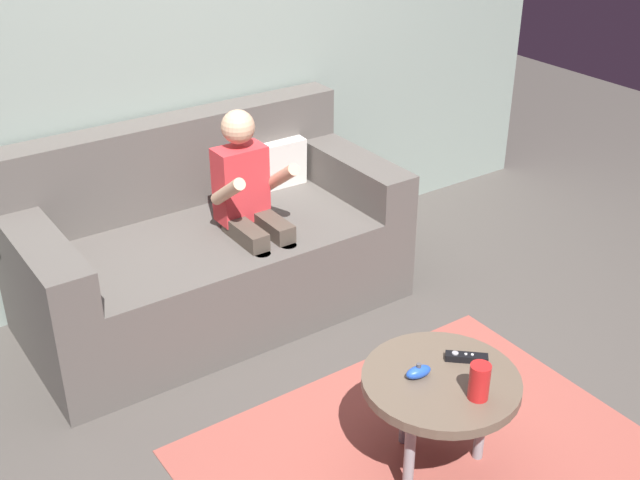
% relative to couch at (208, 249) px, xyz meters
% --- Properties ---
extents(ground_plane, '(8.20, 8.20, 0.00)m').
position_rel_couch_xyz_m(ground_plane, '(0.21, -1.06, -0.29)').
color(ground_plane, '#4C4742').
extents(wall_back, '(4.10, 0.05, 2.50)m').
position_rel_couch_xyz_m(wall_back, '(0.21, 0.39, 0.96)').
color(wall_back, gray).
rests_on(wall_back, ground).
extents(couch, '(1.63, 0.80, 0.82)m').
position_rel_couch_xyz_m(couch, '(0.00, 0.00, 0.00)').
color(couch, '#56514C').
rests_on(couch, ground).
extents(person_seated_on_couch, '(0.30, 0.37, 0.93)m').
position_rel_couch_xyz_m(person_seated_on_couch, '(0.13, -0.18, 0.24)').
color(person_seated_on_couch, '#4C4238').
rests_on(person_seated_on_couch, ground).
extents(coffee_table, '(0.52, 0.52, 0.39)m').
position_rel_couch_xyz_m(coffee_table, '(0.14, -1.35, 0.05)').
color(coffee_table, brown).
rests_on(coffee_table, ground).
extents(area_rug, '(1.53, 1.25, 0.01)m').
position_rel_couch_xyz_m(area_rug, '(0.14, -1.35, -0.29)').
color(area_rug, '#9E4C42').
rests_on(area_rug, ground).
extents(game_remote_black_near_edge, '(0.13, 0.12, 0.03)m').
position_rel_couch_xyz_m(game_remote_black_near_edge, '(0.27, -1.33, 0.11)').
color(game_remote_black_near_edge, black).
rests_on(game_remote_black_near_edge, coffee_table).
extents(nunchuk_blue, '(0.10, 0.06, 0.05)m').
position_rel_couch_xyz_m(nunchuk_blue, '(0.08, -1.31, 0.11)').
color(nunchuk_blue, blue).
rests_on(nunchuk_blue, coffee_table).
extents(soda_can, '(0.07, 0.07, 0.12)m').
position_rel_couch_xyz_m(soda_can, '(0.16, -1.49, 0.16)').
color(soda_can, red).
rests_on(soda_can, coffee_table).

